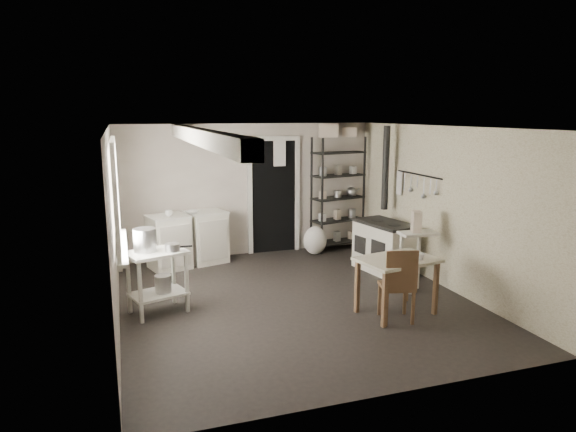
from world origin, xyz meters
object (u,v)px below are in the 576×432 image
object	(u,v)px
work_table	(396,284)
flour_sack	(315,241)
base_cabinets	(188,238)
chair	(397,282)
stove	(385,244)
shelf_rack	(338,198)
stockpot	(145,240)
prep_table	(158,282)

from	to	relation	value
work_table	flour_sack	world-z (taller)	work_table
base_cabinets	chair	distance (m)	3.75
stove	chair	size ratio (longest dim) A/B	1.10
shelf_rack	chair	size ratio (longest dim) A/B	2.24
stockpot	chair	bearing A→B (deg)	-22.44
prep_table	stockpot	bearing A→B (deg)	164.41
chair	work_table	bearing A→B (deg)	73.94
work_table	chair	size ratio (longest dim) A/B	1.03
stove	chair	bearing A→B (deg)	-125.27
stockpot	work_table	world-z (taller)	stockpot
prep_table	flour_sack	xyz separation A→B (m)	(2.86, 1.93, -0.16)
stove	work_table	size ratio (longest dim) A/B	1.07
work_table	flour_sack	xyz separation A→B (m)	(0.04, 2.89, -0.14)
chair	flour_sack	distance (m)	3.08
stove	prep_table	bearing A→B (deg)	179.73
prep_table	flour_sack	size ratio (longest dim) A/B	1.58
stockpot	base_cabinets	world-z (taller)	stockpot
base_cabinets	chair	world-z (taller)	chair
stove	shelf_rack	bearing A→B (deg)	84.95
chair	stockpot	bearing A→B (deg)	171.31
base_cabinets	shelf_rack	xyz separation A→B (m)	(2.76, 0.20, 0.49)
stockpot	stove	xyz separation A→B (m)	(3.67, 0.61, -0.50)
work_table	prep_table	bearing A→B (deg)	161.24
prep_table	shelf_rack	world-z (taller)	shelf_rack
chair	flour_sack	world-z (taller)	chair
base_cabinets	stockpot	bearing A→B (deg)	-127.69
stockpot	base_cabinets	distance (m)	2.14
base_cabinets	flour_sack	bearing A→B (deg)	-17.50
stove	flour_sack	world-z (taller)	stove
prep_table	stove	xyz separation A→B (m)	(3.54, 0.65, 0.04)
stove	flour_sack	distance (m)	1.47
stockpot	flour_sack	distance (m)	3.61
base_cabinets	flour_sack	size ratio (longest dim) A/B	2.62
base_cabinets	flour_sack	xyz separation A→B (m)	(2.23, -0.05, -0.22)
stockpot	shelf_rack	distance (m)	4.12
stove	flour_sack	size ratio (longest dim) A/B	2.00
work_table	chair	distance (m)	0.23
base_cabinets	flour_sack	distance (m)	2.24
stockpot	flour_sack	xyz separation A→B (m)	(2.99, 1.90, -0.70)
prep_table	stove	size ratio (longest dim) A/B	0.79
shelf_rack	work_table	bearing A→B (deg)	-113.40
shelf_rack	stove	bearing A→B (deg)	-97.56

